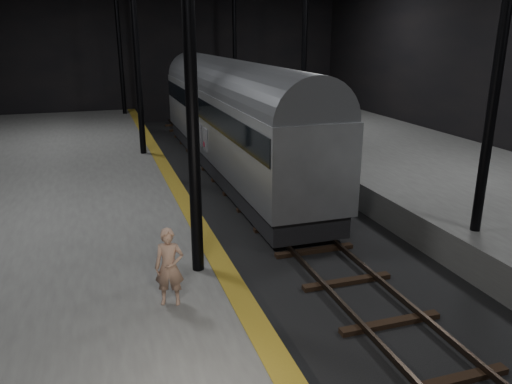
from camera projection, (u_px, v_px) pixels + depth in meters
name	position (u px, v px, depth m)	size (l,w,h in m)	color
ground	(289.00, 228.00, 16.30)	(44.00, 44.00, 0.00)	black
platform_left	(40.00, 242.00, 13.95)	(9.00, 43.80, 1.00)	#4C4C4A
platform_right	(479.00, 192.00, 18.35)	(9.00, 43.80, 1.00)	#4C4C4A
tactile_strip	(189.00, 209.00, 15.04)	(0.50, 43.80, 0.01)	#806217
track	(289.00, 226.00, 16.28)	(2.40, 43.00, 0.24)	#3F3328
train	(230.00, 112.00, 21.98)	(2.76, 18.43, 4.93)	#95989C
woman	(169.00, 267.00, 9.60)	(0.57, 0.37, 1.56)	#A77E66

